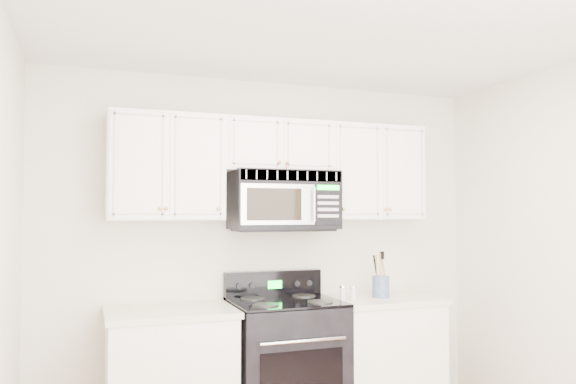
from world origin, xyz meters
name	(u,v)px	position (x,y,z in m)	size (l,w,h in m)	color
room	(378,268)	(0.00, 0.00, 1.30)	(3.51, 3.51, 2.61)	#8F5B3C
base_cabinet_left	(170,382)	(-0.80, 1.44, 0.43)	(0.86, 0.65, 0.92)	white
base_cabinet_right	(379,361)	(0.80, 1.44, 0.43)	(0.86, 0.65, 0.92)	white
range	(285,363)	(0.03, 1.43, 0.48)	(0.77, 0.70, 1.12)	black
upper_cabinets	(275,165)	(0.00, 1.58, 1.93)	(2.44, 0.37, 0.75)	white
microwave	(284,200)	(0.05, 1.55, 1.67)	(0.79, 0.45, 0.44)	black
utensil_crock	(381,286)	(0.81, 1.42, 1.01)	(0.13, 0.13, 0.35)	slate
shaker_salt	(353,293)	(0.53, 1.35, 0.97)	(0.04, 0.04, 0.11)	silver
shaker_pepper	(343,293)	(0.46, 1.37, 0.98)	(0.05, 0.05, 0.11)	silver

